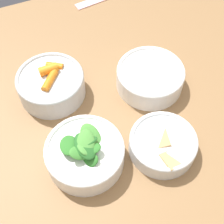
{
  "coord_description": "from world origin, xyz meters",
  "views": [
    {
      "loc": [
        -0.17,
        -0.34,
        1.37
      ],
      "look_at": [
        -0.01,
        0.01,
        0.79
      ],
      "focal_mm": 50.0,
      "sensor_mm": 36.0,
      "label": 1
    }
  ],
  "objects_px": {
    "bowl_carrots": "(52,84)",
    "bowl_beans_hotdog": "(150,78)",
    "bowl_cookies": "(163,144)",
    "bowl_greens": "(85,153)"
  },
  "relations": [
    {
      "from": "bowl_carrots",
      "to": "bowl_beans_hotdog",
      "type": "bearing_deg",
      "value": -17.15
    },
    {
      "from": "bowl_beans_hotdog",
      "to": "bowl_cookies",
      "type": "xyz_separation_m",
      "value": [
        -0.06,
        -0.17,
        -0.0
      ]
    },
    {
      "from": "bowl_greens",
      "to": "bowl_beans_hotdog",
      "type": "xyz_separation_m",
      "value": [
        0.22,
        0.13,
        -0.01
      ]
    },
    {
      "from": "bowl_greens",
      "to": "bowl_cookies",
      "type": "distance_m",
      "value": 0.16
    },
    {
      "from": "bowl_carrots",
      "to": "bowl_greens",
      "type": "bearing_deg",
      "value": -87.43
    },
    {
      "from": "bowl_beans_hotdog",
      "to": "bowl_carrots",
      "type": "bearing_deg",
      "value": 162.85
    },
    {
      "from": "bowl_cookies",
      "to": "bowl_carrots",
      "type": "bearing_deg",
      "value": 124.88
    },
    {
      "from": "bowl_greens",
      "to": "bowl_beans_hotdog",
      "type": "distance_m",
      "value": 0.25
    },
    {
      "from": "bowl_carrots",
      "to": "bowl_cookies",
      "type": "height_order",
      "value": "bowl_carrots"
    },
    {
      "from": "bowl_beans_hotdog",
      "to": "bowl_cookies",
      "type": "bearing_deg",
      "value": -108.66
    }
  ]
}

